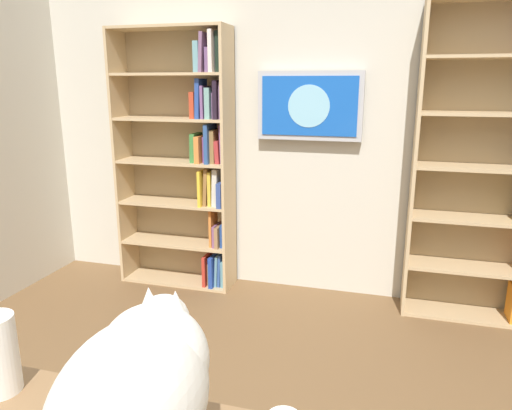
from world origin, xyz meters
name	(u,v)px	position (x,y,z in m)	size (l,w,h in m)	color
wall_back	(322,114)	(0.00, -2.23, 1.35)	(4.52, 0.06, 2.70)	beige
bookshelf_left	(502,171)	(-1.19, -2.06, 1.02)	(0.90, 0.28, 2.07)	tan
bookshelf_right	(188,160)	(0.98, -2.06, 1.00)	(0.90, 0.28, 1.96)	tan
wall_mounted_tv	(310,106)	(0.08, -2.15, 1.41)	(0.75, 0.07, 0.48)	#B7B7BC
cat	(139,389)	(-0.01, 0.47, 0.93)	(0.31, 0.56, 0.36)	white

